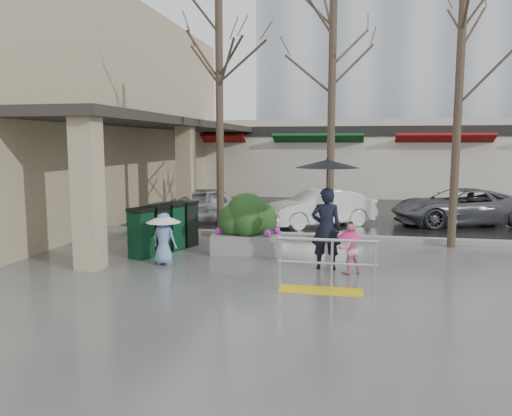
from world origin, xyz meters
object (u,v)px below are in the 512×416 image
(child_blue, at_px, (164,233))
(woman, at_px, (327,203))
(handrail, at_px, (324,272))
(child_pink, at_px, (349,246))
(car_a, at_px, (196,205))
(planter, at_px, (247,224))
(tree_west, at_px, (219,63))
(car_b, at_px, (320,208))
(tree_mideast, at_px, (460,64))
(car_c, at_px, (459,207))
(news_boxes, at_px, (165,228))
(tree_midwest, at_px, (333,53))

(child_blue, bearing_deg, woman, -164.70)
(handrail, relative_size, child_pink, 1.74)
(child_blue, relative_size, car_a, 0.33)
(planter, bearing_deg, car_a, 122.25)
(child_pink, bearing_deg, car_a, -74.26)
(tree_west, bearing_deg, child_pink, -41.65)
(woman, xyz_separation_m, car_b, (-0.56, 5.85, -0.87))
(child_pink, bearing_deg, handrail, 46.39)
(tree_mideast, relative_size, child_blue, 5.34)
(car_c, bearing_deg, car_a, -98.77)
(child_pink, xyz_separation_m, news_boxes, (-4.73, 1.30, 0.01))
(child_blue, relative_size, car_c, 0.27)
(tree_midwest, xyz_separation_m, car_c, (4.21, 3.95, -4.60))
(planter, bearing_deg, tree_west, 123.69)
(tree_mideast, distance_m, planter, 6.95)
(child_pink, bearing_deg, planter, -57.33)
(handrail, height_order, planter, planter)
(tree_mideast, relative_size, car_a, 1.76)
(tree_midwest, bearing_deg, news_boxes, -153.08)
(child_pink, bearing_deg, tree_mideast, -154.53)
(tree_west, relative_size, car_c, 1.50)
(child_pink, xyz_separation_m, planter, (-2.60, 1.58, 0.13))
(car_a, distance_m, car_c, 9.15)
(car_c, bearing_deg, tree_west, -78.40)
(tree_mideast, height_order, car_b, tree_mideast)
(tree_midwest, distance_m, news_boxes, 6.53)
(tree_west, bearing_deg, car_b, 45.41)
(child_blue, xyz_separation_m, car_b, (3.16, 6.15, -0.12))
(car_b, bearing_deg, handrail, -28.09)
(news_boxes, distance_m, car_c, 10.29)
(handrail, relative_size, tree_west, 0.28)
(tree_midwest, distance_m, planter, 5.23)
(woman, distance_m, child_blue, 3.80)
(tree_west, relative_size, tree_midwest, 0.97)
(planter, height_order, car_b, planter)
(tree_midwest, distance_m, child_blue, 6.69)
(tree_west, xyz_separation_m, woman, (3.28, -3.08, -3.58))
(woman, xyz_separation_m, planter, (-2.08, 1.28, -0.76))
(tree_mideast, bearing_deg, car_b, 143.80)
(woman, bearing_deg, child_pink, 148.76)
(tree_mideast, distance_m, woman, 5.58)
(planter, bearing_deg, woman, -31.61)
(child_blue, bearing_deg, car_b, -106.55)
(woman, distance_m, child_pink, 1.07)
(tree_west, bearing_deg, tree_midwest, 0.00)
(woman, height_order, child_blue, woman)
(tree_mideast, height_order, car_c, tree_mideast)
(child_pink, distance_m, car_c, 8.18)
(child_blue, relative_size, car_b, 0.32)
(tree_mideast, bearing_deg, news_boxes, -164.26)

